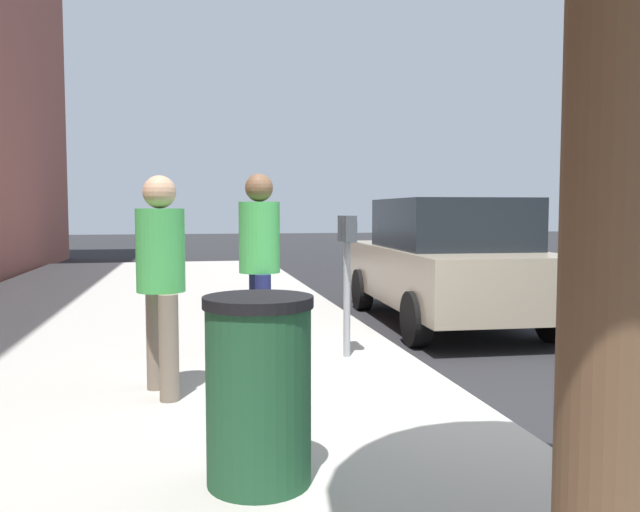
{
  "coord_description": "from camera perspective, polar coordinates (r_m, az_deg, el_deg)",
  "views": [
    {
      "loc": [
        -4.68,
        2.17,
        1.61
      ],
      "look_at": [
        1.75,
        0.88,
        1.14
      ],
      "focal_mm": 36.09,
      "sensor_mm": 36.0,
      "label": 1
    }
  ],
  "objects": [
    {
      "name": "parked_sedan_near",
      "position": [
        9.22,
        11.16,
        -0.46
      ],
      "size": [
        4.47,
        2.1,
        1.77
      ],
      "color": "gray",
      "rests_on": "ground_plane"
    },
    {
      "name": "ground_plane",
      "position": [
        5.41,
        13.26,
        -13.38
      ],
      "size": [
        80.0,
        80.0,
        0.0
      ],
      "primitive_type": "plane",
      "color": "#232326",
      "rests_on": "ground"
    },
    {
      "name": "trash_bin",
      "position": [
        3.51,
        -5.46,
        -11.7
      ],
      "size": [
        0.59,
        0.59,
        1.01
      ],
      "color": "#1E4C2D",
      "rests_on": "sidewalk_slab"
    },
    {
      "name": "pedestrian_at_meter",
      "position": [
        6.22,
        -5.39,
        0.5
      ],
      "size": [
        0.54,
        0.39,
        1.81
      ],
      "rotation": [
        0.0,
        0.0,
        -1.51
      ],
      "color": "#191E4C",
      "rests_on": "sidewalk_slab"
    },
    {
      "name": "pedestrian_bystander",
      "position": [
        5.19,
        -13.94,
        -0.97
      ],
      "size": [
        0.51,
        0.38,
        1.73
      ],
      "rotation": [
        0.0,
        0.0,
        -1.25
      ],
      "color": "#726656",
      "rests_on": "sidewalk_slab"
    },
    {
      "name": "sidewalk_slab",
      "position": [
        5.0,
        -20.96,
        -14.1
      ],
      "size": [
        28.0,
        6.0,
        0.15
      ],
      "primitive_type": "cube",
      "color": "#A8A59E",
      "rests_on": "ground_plane"
    },
    {
      "name": "parking_meter",
      "position": [
        6.38,
        2.42,
        0.06
      ],
      "size": [
        0.36,
        0.12,
        1.41
      ],
      "color": "gray",
      "rests_on": "sidewalk_slab"
    }
  ]
}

